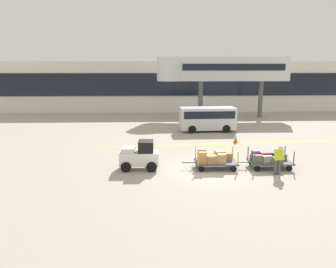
{
  "coord_description": "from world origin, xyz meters",
  "views": [
    {
      "loc": [
        -2.94,
        -16.95,
        5.38
      ],
      "look_at": [
        -2.1,
        2.41,
        1.58
      ],
      "focal_mm": 35.36,
      "sensor_mm": 36.0,
      "label": 1
    }
  ],
  "objects": [
    {
      "name": "baggage_handler",
      "position": [
        3.44,
        -0.82,
        0.87
      ],
      "size": [
        0.47,
        0.48,
        1.56
      ],
      "color": "#4C4C4C",
      "rests_on": "ground_plane"
    },
    {
      "name": "baggage_cart_lead",
      "position": [
        0.35,
        0.49,
        0.55
      ],
      "size": [
        3.01,
        1.44,
        1.1
      ],
      "color": "#4C4C4F",
      "rests_on": "ground_plane"
    },
    {
      "name": "safety_cone_near",
      "position": [
        3.11,
        6.8,
        0.28
      ],
      "size": [
        0.36,
        0.36,
        0.55
      ],
      "primitive_type": "cone",
      "color": "#EA590F",
      "rests_on": "ground_plane"
    },
    {
      "name": "apron_lead_line",
      "position": [
        1.95,
        6.38,
        0.0
      ],
      "size": [
        17.53,
        1.87,
        0.01
      ],
      "primitive_type": "cube",
      "rotation": [
        0.0,
        0.0,
        0.1
      ],
      "color": "yellow",
      "rests_on": "ground_plane"
    },
    {
      "name": "baggage_cart_middle",
      "position": [
        3.36,
        0.46,
        0.49
      ],
      "size": [
        3.01,
        1.44,
        1.1
      ],
      "color": "#4C4C4F",
      "rests_on": "ground_plane"
    },
    {
      "name": "baggage_tug",
      "position": [
        -3.72,
        0.53,
        0.75
      ],
      "size": [
        2.12,
        1.26,
        1.58
      ],
      "color": "white",
      "rests_on": "ground_plane"
    },
    {
      "name": "jet_bridge",
      "position": [
        4.1,
        19.99,
        5.33
      ],
      "size": [
        14.5,
        3.0,
        6.7
      ],
      "color": "silver",
      "rests_on": "ground_plane"
    },
    {
      "name": "terminal_building",
      "position": [
        0.0,
        25.97,
        3.19
      ],
      "size": [
        47.49,
        2.51,
        6.36
      ],
      "color": "silver",
      "rests_on": "ground_plane"
    },
    {
      "name": "shuttle_van",
      "position": [
        1.77,
        11.63,
        1.23
      ],
      "size": [
        4.87,
        2.12,
        2.1
      ],
      "color": "silver",
      "rests_on": "ground_plane"
    },
    {
      "name": "ground_plane",
      "position": [
        0.0,
        0.0,
        0.0
      ],
      "size": [
        120.0,
        120.0,
        0.0
      ],
      "primitive_type": "plane",
      "color": "#A8A08E"
    }
  ]
}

